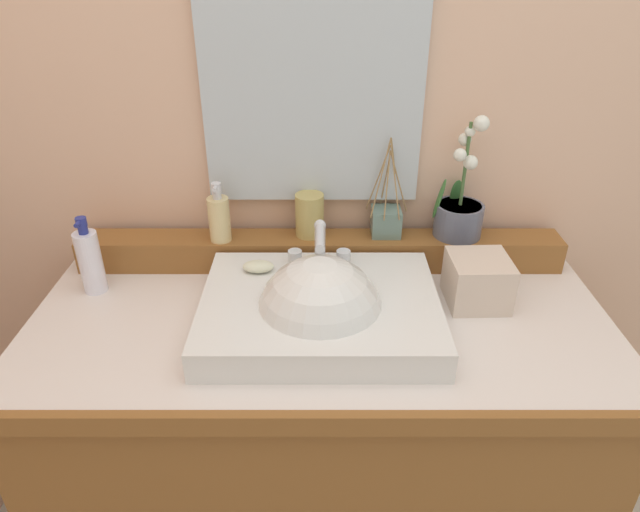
% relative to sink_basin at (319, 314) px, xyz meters
% --- Properties ---
extents(wall_back, '(2.88, 0.20, 2.76)m').
position_rel_sink_basin_xyz_m(wall_back, '(0.00, 0.42, 0.45)').
color(wall_back, '#E0B292').
rests_on(wall_back, ground).
extents(vanity_cabinet, '(1.26, 0.59, 0.90)m').
position_rel_sink_basin_xyz_m(vanity_cabinet, '(0.00, 0.03, -0.48)').
color(vanity_cabinet, brown).
rests_on(vanity_cabinet, ground).
extents(back_ledge, '(1.19, 0.09, 0.08)m').
position_rel_sink_basin_xyz_m(back_ledge, '(0.00, 0.26, 0.01)').
color(back_ledge, brown).
rests_on(back_ledge, vanity_cabinet).
extents(sink_basin, '(0.50, 0.38, 0.29)m').
position_rel_sink_basin_xyz_m(sink_basin, '(0.00, 0.00, 0.00)').
color(sink_basin, white).
rests_on(sink_basin, vanity_cabinet).
extents(soap_bar, '(0.07, 0.04, 0.02)m').
position_rel_sink_basin_xyz_m(soap_bar, '(-0.14, 0.12, 0.05)').
color(soap_bar, beige).
rests_on(soap_bar, sink_basin).
extents(potted_plant, '(0.13, 0.12, 0.30)m').
position_rel_sink_basin_xyz_m(potted_plant, '(0.34, 0.27, 0.12)').
color(potted_plant, slate).
rests_on(potted_plant, back_ledge).
extents(soap_dispenser, '(0.05, 0.05, 0.15)m').
position_rel_sink_basin_xyz_m(soap_dispenser, '(-0.24, 0.24, 0.11)').
color(soap_dispenser, '#DBC486').
rests_on(soap_dispenser, back_ledge).
extents(tumbler_cup, '(0.07, 0.07, 0.11)m').
position_rel_sink_basin_xyz_m(tumbler_cup, '(-0.02, 0.27, 0.10)').
color(tumbler_cup, tan).
rests_on(tumbler_cup, back_ledge).
extents(reed_diffuser, '(0.10, 0.10, 0.25)m').
position_rel_sink_basin_xyz_m(reed_diffuser, '(0.16, 0.28, 0.09)').
color(reed_diffuser, slate).
rests_on(reed_diffuser, back_ledge).
extents(lotion_bottle, '(0.05, 0.06, 0.19)m').
position_rel_sink_basin_xyz_m(lotion_bottle, '(-0.52, 0.14, 0.05)').
color(lotion_bottle, white).
rests_on(lotion_bottle, vanity_cabinet).
extents(tissue_box, '(0.13, 0.13, 0.11)m').
position_rel_sink_basin_xyz_m(tissue_box, '(0.35, 0.09, 0.03)').
color(tissue_box, beige).
rests_on(tissue_box, vanity_cabinet).
extents(mirror, '(0.50, 0.02, 0.59)m').
position_rel_sink_basin_xyz_m(mirror, '(-0.01, 0.31, 0.42)').
color(mirror, silver).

